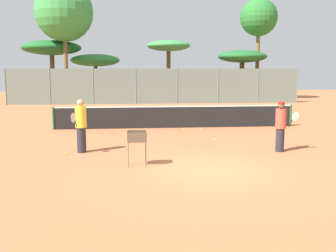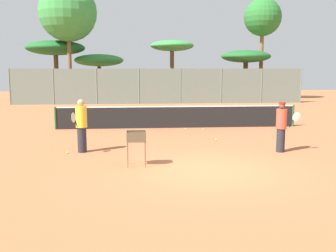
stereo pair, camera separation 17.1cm
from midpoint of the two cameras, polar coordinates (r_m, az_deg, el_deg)
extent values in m
plane|color=#B7663D|center=(11.23, 5.47, -6.38)|extent=(80.00, 80.00, 0.00)
cylinder|color=#26592D|center=(19.18, -16.55, 1.08)|extent=(0.10, 0.10, 1.07)
cylinder|color=#26592D|center=(20.41, 17.14, 1.47)|extent=(0.10, 0.10, 1.07)
cube|color=black|center=(18.95, 0.84, 1.25)|extent=(11.53, 0.01, 1.01)
cube|color=white|center=(18.89, 0.84, 2.86)|extent=(11.53, 0.02, 0.06)
cylinder|color=slate|center=(33.29, -22.65, 5.25)|extent=(0.08, 0.08, 2.84)
cylinder|color=slate|center=(32.46, -16.92, 5.47)|extent=(0.08, 0.08, 2.84)
cylinder|color=slate|center=(31.98, -10.96, 5.64)|extent=(0.08, 0.08, 2.84)
cylinder|color=slate|center=(31.85, -4.87, 5.75)|extent=(0.08, 0.08, 2.84)
cylinder|color=slate|center=(32.07, 1.20, 5.80)|extent=(0.08, 0.08, 2.84)
cylinder|color=slate|center=(32.64, 7.12, 5.78)|extent=(0.08, 0.08, 2.84)
cylinder|color=slate|center=(33.55, 12.78, 5.71)|extent=(0.08, 0.08, 2.84)
cylinder|color=slate|center=(34.76, 18.09, 5.59)|extent=(0.08, 0.08, 2.84)
cube|color=slate|center=(31.91, -1.83, 5.78)|extent=(23.62, 0.01, 2.84)
cylinder|color=brown|center=(36.90, -10.55, 6.14)|extent=(0.35, 0.35, 3.03)
ellipsoid|color=#338438|center=(36.89, -10.64, 9.36)|extent=(4.46, 4.46, 1.11)
cylinder|color=brown|center=(35.14, 10.49, 6.30)|extent=(0.41, 0.41, 3.35)
ellipsoid|color=#1E6028|center=(35.13, 10.58, 9.89)|extent=(4.24, 4.24, 1.06)
cylinder|color=brown|center=(36.73, 12.70, 8.66)|extent=(0.35, 0.35, 6.35)
sphere|color=#28722D|center=(37.00, 12.91, 15.12)|extent=(3.30, 3.30, 3.30)
cylinder|color=brown|center=(35.00, -14.71, 8.37)|extent=(0.35, 0.35, 6.05)
sphere|color=#388E42|center=(35.30, -14.99, 15.66)|extent=(4.86, 4.86, 4.86)
cylinder|color=brown|center=(37.36, -16.51, 6.73)|extent=(0.41, 0.41, 4.03)
ellipsoid|color=#1E6028|center=(37.40, -16.68, 10.83)|extent=(5.25, 5.25, 1.31)
cylinder|color=brown|center=(35.09, -0.06, 7.25)|extent=(0.36, 0.36, 4.35)
ellipsoid|color=#388E42|center=(35.13, -0.06, 11.58)|extent=(3.81, 3.81, 0.95)
cylinder|color=#26262D|center=(13.74, -12.79, -1.99)|extent=(0.31, 0.31, 0.87)
cylinder|color=yellow|center=(13.62, -12.89, 1.30)|extent=(0.38, 0.38, 0.72)
sphere|color=tan|center=(13.57, -12.96, 3.30)|extent=(0.23, 0.23, 0.23)
cylinder|color=black|center=(13.32, -13.58, 0.34)|extent=(0.08, 0.15, 0.27)
ellipsoid|color=silver|center=(13.13, -13.98, 1.18)|extent=(0.16, 0.38, 0.43)
cylinder|color=#26262D|center=(14.06, 15.60, -1.97)|extent=(0.29, 0.29, 0.81)
cylinder|color=#E54C38|center=(13.95, 15.72, 1.04)|extent=(0.35, 0.35, 0.68)
sphere|color=brown|center=(13.90, 15.79, 2.87)|extent=(0.22, 0.22, 0.22)
cylinder|color=red|center=(13.89, 15.81, 3.25)|extent=(0.23, 0.23, 0.05)
cylinder|color=black|center=(14.11, 17.03, 0.37)|extent=(0.15, 0.03, 0.27)
ellipsoid|color=silver|center=(14.16, 17.72, 1.27)|extent=(0.40, 0.04, 0.43)
cylinder|color=brown|center=(11.41, -6.21, -4.25)|extent=(0.02, 0.02, 0.74)
cylinder|color=brown|center=(11.42, -3.64, -4.21)|extent=(0.02, 0.02, 0.74)
cylinder|color=brown|center=(11.77, -6.19, -3.86)|extent=(0.02, 0.02, 0.74)
cylinder|color=brown|center=(11.77, -3.71, -3.83)|extent=(0.02, 0.02, 0.74)
cube|color=brown|center=(11.52, -4.96, -2.21)|extent=(0.55, 0.40, 0.01)
cube|color=brown|center=(11.29, -4.96, -1.68)|extent=(0.55, 0.01, 0.30)
cube|color=brown|center=(11.69, -4.98, -1.34)|extent=(0.55, 0.01, 0.30)
cube|color=brown|center=(11.49, -6.34, -1.53)|extent=(0.01, 0.40, 0.30)
cube|color=brown|center=(11.50, -3.60, -1.49)|extent=(0.01, 0.40, 0.30)
sphere|color=#D1E54C|center=(11.63, -4.29, -1.90)|extent=(0.07, 0.07, 0.07)
sphere|color=#D1E54C|center=(11.44, -3.95, -2.07)|extent=(0.07, 0.07, 0.07)
sphere|color=#D1E54C|center=(11.63, -4.35, -1.91)|extent=(0.07, 0.07, 0.07)
sphere|color=#D1E54C|center=(11.63, -4.55, -1.91)|extent=(0.07, 0.07, 0.07)
sphere|color=#D1E54C|center=(11.61, -5.80, -1.67)|extent=(0.07, 0.07, 0.07)
sphere|color=#D1E54C|center=(11.50, -4.42, -2.02)|extent=(0.07, 0.07, 0.07)
sphere|color=#D1E54C|center=(11.60, -4.00, -1.93)|extent=(0.07, 0.07, 0.07)
sphere|color=#D1E54C|center=(11.51, -4.91, -2.02)|extent=(0.07, 0.07, 0.07)
sphere|color=#D1E54C|center=(11.51, -5.90, -2.03)|extent=(0.07, 0.07, 0.07)
sphere|color=#D1E54C|center=(11.59, -5.52, -1.95)|extent=(0.07, 0.07, 0.07)
sphere|color=#D1E54C|center=(11.49, -4.53, -1.77)|extent=(0.07, 0.07, 0.07)
sphere|color=#D1E54C|center=(18.46, 2.04, -0.43)|extent=(0.07, 0.07, 0.07)
sphere|color=#D1E54C|center=(18.46, 4.61, -0.45)|extent=(0.07, 0.07, 0.07)
sphere|color=#D1E54C|center=(15.84, 6.53, -1.94)|extent=(0.07, 0.07, 0.07)
sphere|color=#D1E54C|center=(13.69, -14.85, -3.80)|extent=(0.07, 0.07, 0.07)
cube|color=#B2B7BC|center=(34.31, -5.38, 4.31)|extent=(4.20, 1.70, 0.90)
cube|color=#33383D|center=(34.26, -5.74, 5.64)|extent=(2.20, 1.50, 0.70)
camera|label=1|loc=(0.09, -90.39, -0.06)|focal=42.00mm
camera|label=2|loc=(0.09, 89.61, 0.06)|focal=42.00mm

